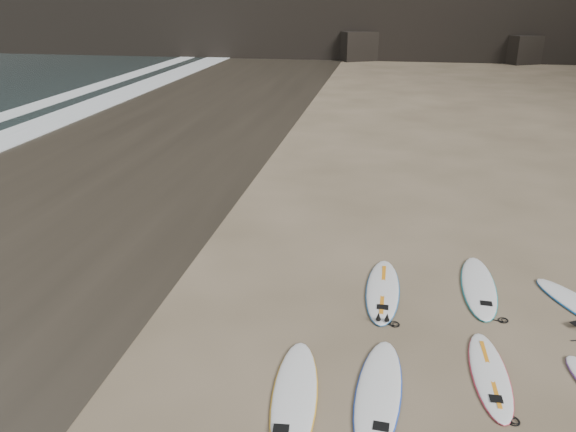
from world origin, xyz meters
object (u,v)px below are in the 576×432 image
surfboard_1 (379,392)px  surfboard_2 (490,374)px  surfboard_0 (295,395)px  surfboard_5 (383,290)px  surfboard_6 (479,286)px

surfboard_1 → surfboard_2: surfboard_1 is taller
surfboard_2 → surfboard_0: bearing=-161.7°
surfboard_2 → surfboard_5: size_ratio=0.86×
surfboard_2 → surfboard_1: bearing=-157.3°
surfboard_2 → surfboard_5: 3.04m
surfboard_1 → surfboard_2: size_ratio=1.19×
surfboard_0 → surfboard_1: same height
surfboard_0 → surfboard_2: size_ratio=1.19×
surfboard_0 → surfboard_2: bearing=14.6°
surfboard_1 → surfboard_5: 3.25m
surfboard_2 → surfboard_6: surfboard_6 is taller
surfboard_2 → surfboard_6: (0.22, 2.98, 0.01)m
surfboard_6 → surfboard_5: bearing=-163.2°
surfboard_1 → surfboard_2: (1.77, 0.78, -0.01)m
surfboard_2 → surfboard_6: 2.99m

